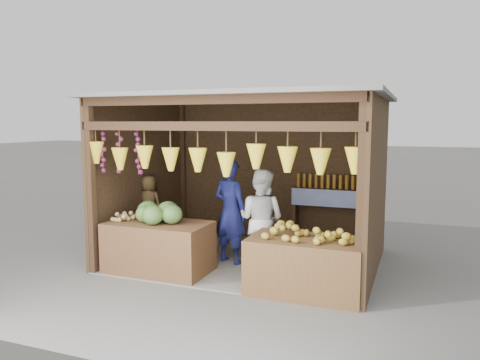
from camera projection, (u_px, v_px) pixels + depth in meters
name	position (u px, v px, depth m)	size (l,w,h in m)	color
ground	(248.00, 260.00, 7.67)	(80.00, 80.00, 0.00)	#514F49
stall_structure	(245.00, 159.00, 7.44)	(4.30, 3.30, 2.66)	slate
back_shelf	(328.00, 200.00, 8.38)	(1.25, 0.32, 1.32)	#382314
counter_left	(159.00, 247.00, 7.01)	(1.52, 0.85, 0.77)	#4F321A
counter_right	(306.00, 266.00, 6.16)	(1.50, 0.85, 0.73)	#54311C
stool	(150.00, 241.00, 8.33)	(0.32, 0.32, 0.30)	black
man_standing	(230.00, 212.00, 7.41)	(0.61, 0.40, 1.68)	#13174A
woman_standing	(261.00, 219.00, 7.15)	(0.75, 0.59, 1.55)	white
vendor_seated	(149.00, 204.00, 8.25)	(0.50, 0.33, 1.03)	#4E3A1F
melon_pile	(156.00, 212.00, 6.96)	(1.00, 0.50, 0.32)	#1E4D14
tanfruit_pile	(123.00, 216.00, 7.11)	(0.34, 0.40, 0.13)	tan
mango_pile	(312.00, 231.00, 6.07)	(1.40, 0.64, 0.22)	orange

